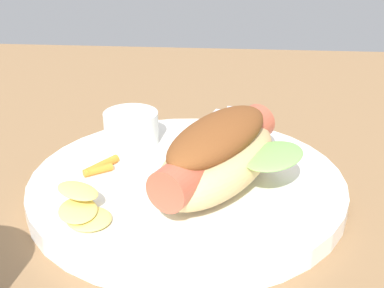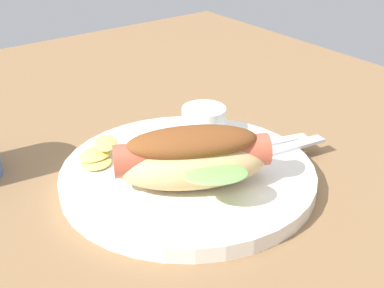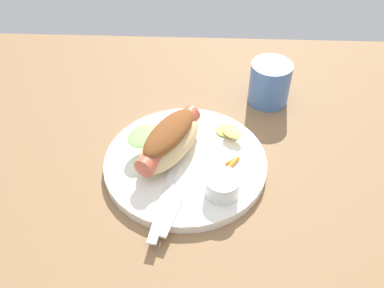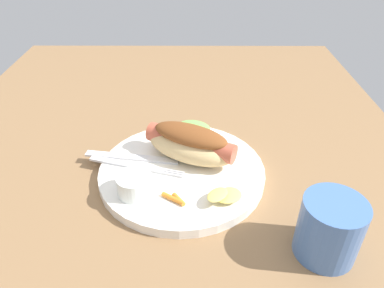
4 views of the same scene
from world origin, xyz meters
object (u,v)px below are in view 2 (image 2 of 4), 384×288
Objects in this scene: sauce_ramekin at (204,120)px; chips_pile at (99,154)px; plate at (188,176)px; carrot_garnish at (154,138)px; knife at (263,153)px; hot_dog at (193,158)px; fork at (245,147)px.

chips_pile is (-1.34, -13.21, -0.81)cm from sauce_ramekin.
plate is 9.87cm from chips_pile.
knife is at bearing 37.77° from carrot_garnish.
hot_dog is 11.98cm from sauce_ramekin.
chips_pile is at bearing -87.37° from carrot_garnish.
sauce_ramekin is (-5.93, 6.71, 2.35)cm from plate.
fork is 2.20cm from knife.
plate is 1.67× the size of knife.
plate is 1.68× the size of fork.
sauce_ramekin is at bearing -64.41° from fork.
knife is 4.44× the size of carrot_garnish.
hot_dog reaches higher than chips_pile.
hot_dog is 1.04× the size of fork.
carrot_garnish is at bearing -43.94° from knife.
carrot_garnish is at bearing -75.03° from hot_dog.
knife is at bearing 57.34° from chips_pile.
fork is 1.00× the size of knife.
sauce_ramekin is 8.56cm from knife.
knife is (2.33, 8.47, 0.98)cm from plate.
hot_dog is 9.89cm from fork.
plate is 8.84cm from knife.
plate is at bearing -5.84° from carrot_garnish.
sauce_ramekin is 0.33× the size of fork.
sauce_ramekin reaches higher than knife.
sauce_ramekin is 0.32× the size of knife.
carrot_garnish is (-9.93, -7.70, 0.18)cm from knife.
carrot_garnish is at bearing -105.72° from sauce_ramekin.
plate is at bearing 14.14° from fork.
fork is (-2.54, 9.13, -2.83)cm from hot_dog.
fork is at bearing -62.68° from knife.
hot_dog is at bearing 31.56° from fork.
plate is 7.43× the size of carrot_garnish.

